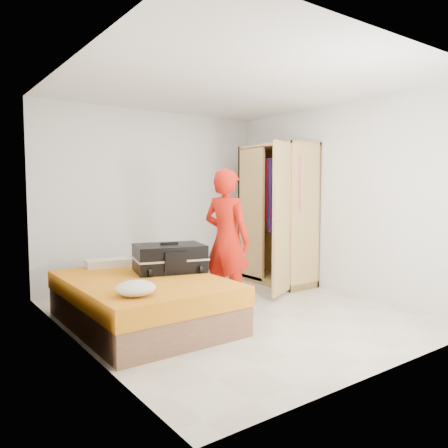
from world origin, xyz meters
TOP-DOWN VIEW (x-y plane):
  - room at (0.00, 0.00)m, footprint 4.00×4.02m
  - bed at (-1.05, 0.24)m, footprint 1.42×2.02m
  - wardrobe at (1.45, 0.84)m, footprint 1.12×1.44m
  - person at (0.02, 0.18)m, footprint 0.58×0.71m
  - suitcase at (-0.63, 0.40)m, footprint 0.91×0.75m
  - round_cushion at (-1.43, -0.44)m, footprint 0.36×0.36m
  - pillow at (-1.10, 1.09)m, footprint 0.54×0.33m

SIDE VIEW (x-z plane):
  - bed at x=-1.05m, z-range 0.00..0.50m
  - pillow at x=-1.10m, z-range 0.50..0.59m
  - round_cushion at x=-1.43m, z-range 0.50..0.63m
  - suitcase at x=-0.63m, z-range 0.48..0.82m
  - person at x=0.02m, z-range 0.00..1.68m
  - wardrobe at x=1.45m, z-range -0.05..2.05m
  - room at x=0.00m, z-range 0.00..2.60m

